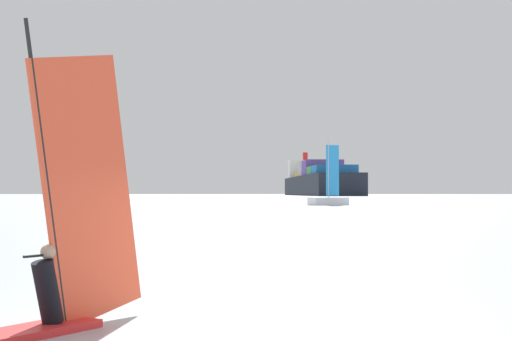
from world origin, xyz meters
TOP-DOWN VIEW (x-y plane):
  - ground_plane at (0.00, 0.00)m, footprint 4000.00×4000.00m
  - windsurfer at (-3.06, -1.28)m, footprint 1.72×3.38m
  - cargo_ship at (-44.17, 517.78)m, footprint 72.15×200.06m
  - distant_headland at (-121.18, 1370.44)m, footprint 700.88×508.09m
  - small_sailboat at (-7.27, 109.78)m, footprint 6.59×5.84m

SIDE VIEW (x-z plane):
  - ground_plane at x=0.00m, z-range 0.00..0.00m
  - small_sailboat at x=-7.27m, z-range -4.42..6.48m
  - windsurfer at x=-3.06m, z-range -0.99..3.58m
  - cargo_ship at x=-44.17m, z-range -7.43..26.46m
  - distant_headland at x=-121.18m, z-range 0.00..33.78m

